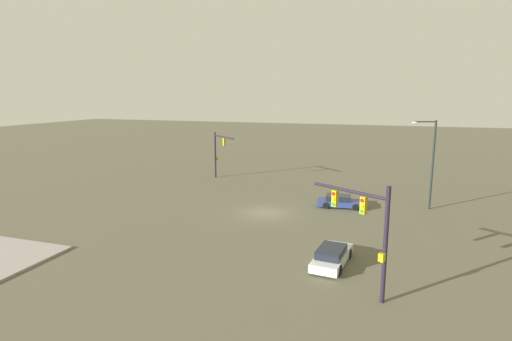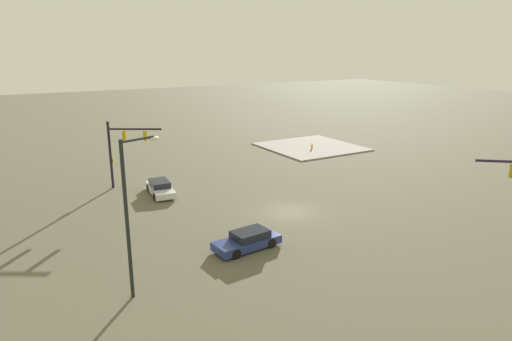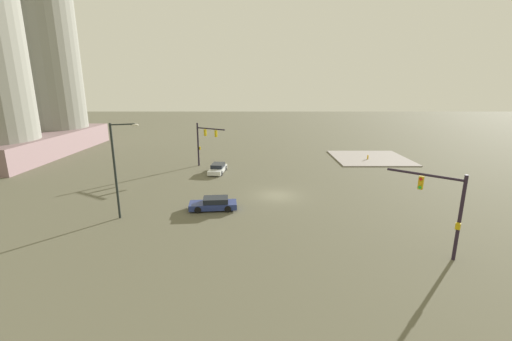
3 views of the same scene
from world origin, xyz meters
The scene contains 6 objects.
ground_plane centered at (0.00, 0.00, 0.00)m, with size 238.10×238.10×0.00m, color #585542.
traffic_signal_near_corner centered at (13.46, 9.93, 4.15)m, with size 3.06×4.39×6.37m.
traffic_signal_opposite_side centered at (-13.14, -10.56, 3.96)m, with size 3.64×4.05×6.07m.
streetlamp_curved_arm centered at (-6.26, 14.44, 4.94)m, with size 1.01×2.30×8.59m.
sedan_car_approaching centered at (-4.19, 6.39, 0.57)m, with size 2.23×4.69×1.21m.
sedan_car_waiting_far centered at (9.91, 7.60, 0.58)m, with size 4.86×2.25×1.21m.
Camera 1 is at (35.20, 10.92, 10.93)m, focal length 28.52 mm.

